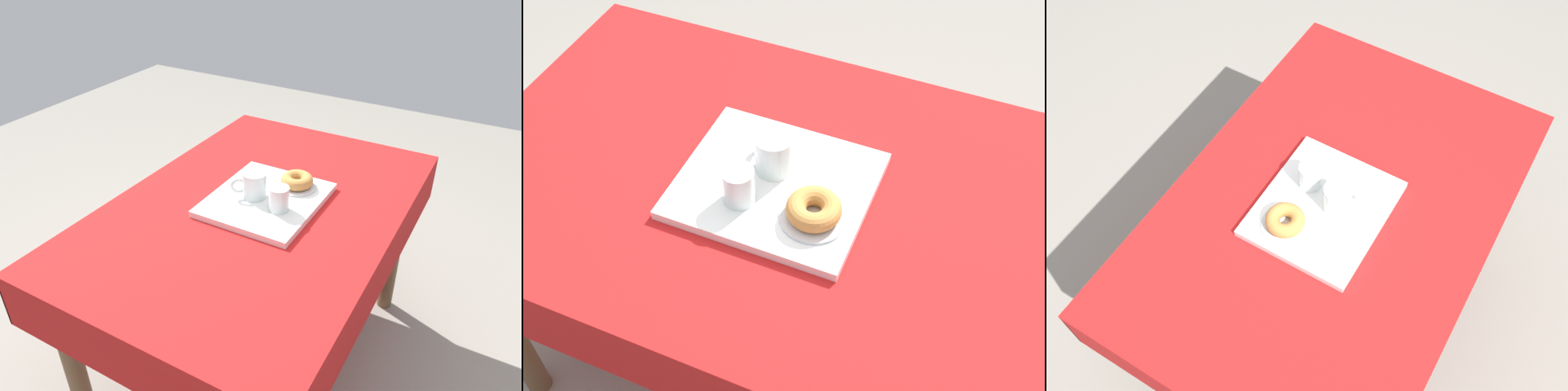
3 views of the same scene
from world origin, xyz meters
TOP-DOWN VIEW (x-y plane):
  - ground_plane at (0.00, 0.00)m, footprint 6.00×6.00m
  - dining_table at (0.00, 0.00)m, footprint 1.30×0.88m
  - serving_tray at (0.03, -0.02)m, footprint 0.39×0.34m
  - tea_mug_left at (0.01, 0.02)m, footprint 0.09×0.11m
  - water_glass_near at (-0.02, -0.09)m, footprint 0.06×0.06m
  - donut_plate_left at (0.13, -0.08)m, footprint 0.13×0.13m
  - sugar_donut_left at (0.13, -0.08)m, footprint 0.11×0.11m

SIDE VIEW (x-z plane):
  - ground_plane at x=0.00m, z-range 0.00..0.00m
  - dining_table at x=0.00m, z-range 0.27..1.01m
  - serving_tray at x=0.03m, z-range 0.74..0.76m
  - donut_plate_left at x=0.13m, z-range 0.76..0.77m
  - sugar_donut_left at x=0.13m, z-range 0.77..0.80m
  - water_glass_near at x=-0.02m, z-range 0.75..0.83m
  - tea_mug_left at x=0.01m, z-range 0.76..0.84m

